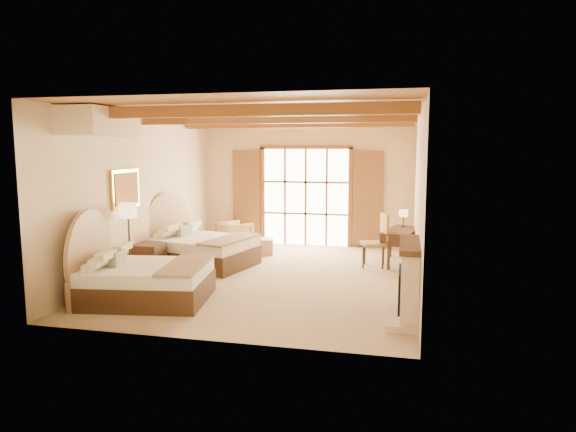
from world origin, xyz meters
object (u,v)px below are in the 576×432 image
(armchair, at_px, (234,235))
(desk, at_px, (401,245))
(bed_near, at_px, (138,277))
(bed_far, at_px, (196,247))
(nightstand, at_px, (149,259))

(armchair, relative_size, desk, 0.50)
(bed_near, relative_size, armchair, 2.95)
(armchair, bearing_deg, bed_far, 125.42)
(nightstand, distance_m, armchair, 3.10)
(bed_near, height_order, bed_far, bed_far)
(desk, bearing_deg, nightstand, -141.91)
(armchair, distance_m, desk, 4.22)
(bed_near, distance_m, armchair, 4.61)
(bed_near, bearing_deg, bed_far, 83.14)
(bed_near, xyz_separation_m, bed_far, (-0.07, 2.64, 0.01))
(bed_far, relative_size, desk, 1.58)
(armchair, bearing_deg, nightstand, 116.63)
(bed_far, distance_m, desk, 4.49)
(desk, bearing_deg, bed_near, -124.26)
(armchair, xyz_separation_m, desk, (4.14, -0.80, 0.06))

